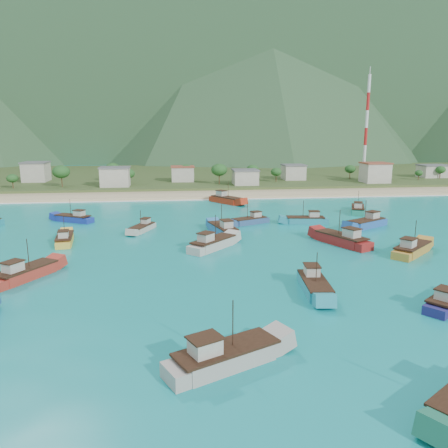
{
  "coord_description": "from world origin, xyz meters",
  "views": [
    {
      "loc": [
        -5.93,
        -68.4,
        21.69
      ],
      "look_at": [
        4.32,
        18.0,
        3.0
      ],
      "focal_mm": 35.0,
      "sensor_mm": 36.0,
      "label": 1
    }
  ],
  "objects": [
    {
      "name": "ground",
      "position": [
        0.0,
        0.0,
        0.0
      ],
      "size": [
        600.0,
        600.0,
        0.0
      ],
      "primitive_type": "plane",
      "color": "#0D918E",
      "rests_on": "ground"
    },
    {
      "name": "beach",
      "position": [
        0.0,
        79.0,
        0.0
      ],
      "size": [
        400.0,
        18.0,
        1.2
      ],
      "primitive_type": "cube",
      "color": "beige",
      "rests_on": "ground"
    },
    {
      "name": "land",
      "position": [
        0.0,
        140.0,
        0.0
      ],
      "size": [
        400.0,
        110.0,
        2.4
      ],
      "primitive_type": "cube",
      "color": "#385123",
      "rests_on": "ground"
    },
    {
      "name": "surf_line",
      "position": [
        0.0,
        69.5,
        0.0
      ],
      "size": [
        400.0,
        2.5,
        0.08
      ],
      "primitive_type": "cube",
      "color": "white",
      "rests_on": "ground"
    },
    {
      "name": "mountains",
      "position": [
        -18.31,
        403.81,
        106.83
      ],
      "size": [
        1520.0,
        440.0,
        260.0
      ],
      "color": "slate",
      "rests_on": "ground"
    },
    {
      "name": "village",
      "position": [
        8.35,
        103.05,
        4.76
      ],
      "size": [
        213.12,
        29.86,
        7.36
      ],
      "color": "beige",
      "rests_on": "ground"
    },
    {
      "name": "vegetation",
      "position": [
        -8.26,
        102.48,
        5.24
      ],
      "size": [
        279.62,
        26.08,
        8.68
      ],
      "color": "#235623",
      "rests_on": "ground"
    },
    {
      "name": "radio_tower",
      "position": [
        74.31,
        108.0,
        22.73
      ],
      "size": [
        1.2,
        1.2,
        42.26
      ],
      "color": "red",
      "rests_on": "ground"
    },
    {
      "name": "boat_0",
      "position": [
        12.11,
        31.38,
        0.62
      ],
      "size": [
        9.75,
        6.56,
        5.59
      ],
      "rotation": [
        0.0,
        0.0,
        2.01
      ],
      "color": "#2F4E7C",
      "rests_on": "ground"
    },
    {
      "name": "boat_5",
      "position": [
        4.58,
        21.93,
        0.82
      ],
      "size": [
        6.0,
        11.77,
        6.68
      ],
      "rotation": [
        0.0,
        0.0,
        0.25
      ],
      "color": "#2A70B0",
      "rests_on": "ground"
    },
    {
      "name": "boat_7",
      "position": [
        1.29,
        10.34,
        0.83
      ],
      "size": [
        10.15,
        10.65,
        6.71
      ],
      "rotation": [
        0.0,
        0.0,
        5.54
      ],
      "color": "#B5AFA5",
      "rests_on": "ground"
    },
    {
      "name": "boat_8",
      "position": [
        -29.98,
        38.92,
        0.68
      ],
      "size": [
        10.14,
        7.49,
        5.9
      ],
      "rotation": [
        0.0,
        0.0,
        1.05
      ],
      "color": "#1A3196",
      "rests_on": "ground"
    },
    {
      "name": "boat_9",
      "position": [
        -12.74,
        26.79,
        0.54
      ],
      "size": [
        5.81,
        9.04,
        5.16
      ],
      "rotation": [
        0.0,
        0.0,
        2.74
      ],
      "color": "#B4B0A2",
      "rests_on": "ground"
    },
    {
      "name": "boat_10",
      "position": [
        26.47,
        10.25,
        0.9
      ],
      "size": [
        8.46,
        12.43,
        7.14
      ],
      "rotation": [
        0.0,
        0.0,
        0.45
      ],
      "color": "maroon",
      "rests_on": "ground"
    },
    {
      "name": "boat_11",
      "position": [
        -28.06,
        -3.41,
        0.77
      ],
      "size": [
        8.33,
        10.9,
        6.39
      ],
      "rotation": [
        0.0,
        0.0,
        5.74
      ],
      "color": "#AD3023",
      "rests_on": "ground"
    },
    {
      "name": "boat_12",
      "position": [
        36.28,
        2.24,
        0.79
      ],
      "size": [
        10.48,
        9.59,
        6.5
      ],
      "rotation": [
        0.0,
        0.0,
        5.42
      ],
      "color": "#BB842F",
      "rests_on": "ground"
    },
    {
      "name": "boat_13",
      "position": [
        43.43,
        42.04,
        0.74
      ],
      "size": [
        6.98,
        10.96,
        6.25
      ],
      "rotation": [
        0.0,
        0.0,
        5.88
      ],
      "color": "#1E8368",
      "rests_on": "ground"
    },
    {
      "name": "boat_16",
      "position": [
        13.13,
        -13.39,
        0.73
      ],
      "size": [
        4.13,
        10.68,
        6.16
      ],
      "rotation": [
        0.0,
        0.0,
        3.04
      ],
      "color": "teal",
      "rests_on": "ground"
    },
    {
      "name": "boat_18",
      "position": [
        38.06,
        24.65,
        0.82
      ],
      "size": [
        11.45,
        8.64,
        6.69
      ],
      "rotation": [
        0.0,
        0.0,
        2.1
      ],
      "color": "#2659AB",
      "rests_on": "ground"
    },
    {
      "name": "boat_21",
      "position": [
        -1.47,
        -31.4,
        0.84
      ],
      "size": [
        11.84,
        8.06,
        6.8
      ],
      "rotation": [
        0.0,
        0.0,
        5.16
      ],
      "color": "#A59F97",
      "rests_on": "ground"
    },
    {
      "name": "boat_22",
      "position": [
        25.52,
        30.38,
        0.68
      ],
      "size": [
        10.26,
        4.29,
        5.88
      ],
      "rotation": [
        0.0,
        0.0,
        1.43
      ],
      "color": "teal",
      "rests_on": "ground"
    },
    {
      "name": "boat_24",
      "position": [
        -27.24,
        17.82,
        0.65
      ],
      "size": [
        4.27,
        10.05,
        5.75
      ],
      "rotation": [
        0.0,
        0.0,
        0.15
      ],
      "color": "gold",
      "rests_on": "ground"
    },
    {
      "name": "boat_26",
      "position": [
        10.24,
        62.2,
        0.89
      ],
      "size": [
        9.85,
        11.76,
        7.06
      ],
      "rotation": [
        0.0,
        0.0,
        3.77
      ],
      "color": "red",
      "rests_on": "ground"
    }
  ]
}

